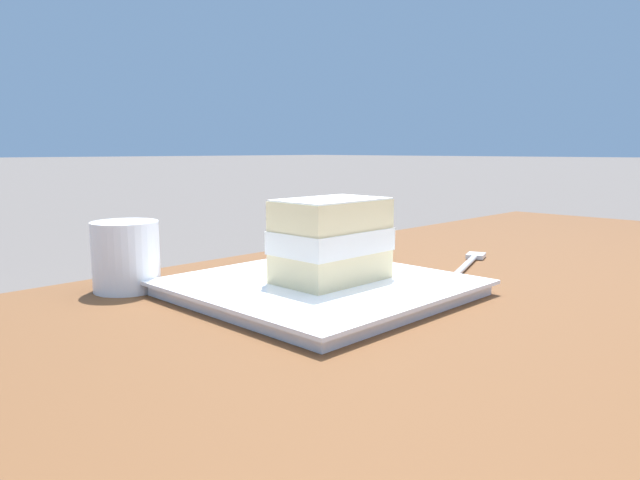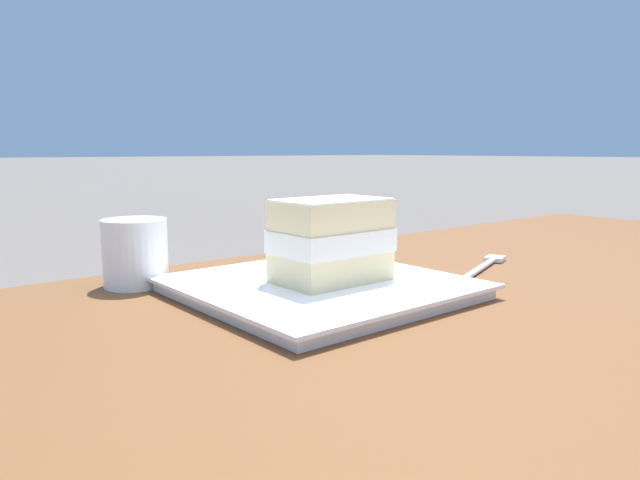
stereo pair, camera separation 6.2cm
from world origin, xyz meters
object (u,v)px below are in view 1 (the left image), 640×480
Objects in this scene: dessert_plate at (320,288)px; dessert_fork at (469,263)px; cake_slice at (331,240)px; coffee_cup at (126,255)px.

dessert_plate reaches higher than dessert_fork.
dessert_fork is at bearing 173.43° from dessert_plate.
cake_slice is (-0.01, 0.01, 0.05)m from dessert_plate.
cake_slice is 1.54× the size of coffee_cup.
dessert_plate is at bearing -42.08° from cake_slice.
dessert_fork is (-0.25, 0.02, -0.06)m from cake_slice.
cake_slice is 0.25m from dessert_fork.
coffee_cup reaches higher than dessert_plate.
dessert_fork is (-0.26, 0.03, -0.00)m from dessert_plate.
dessert_plate is at bearing -6.57° from dessert_fork.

